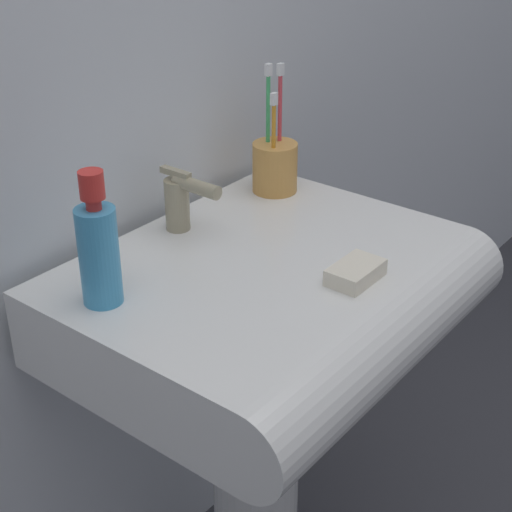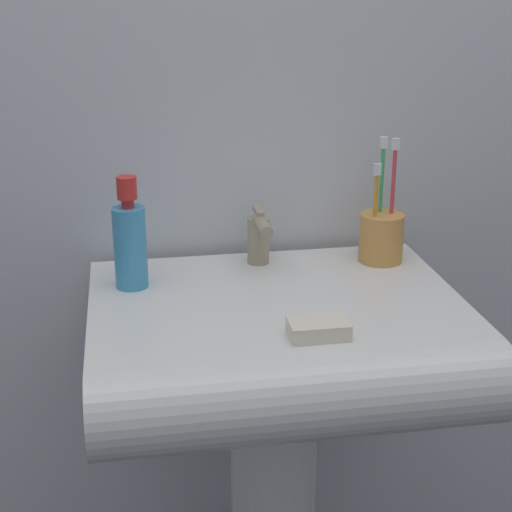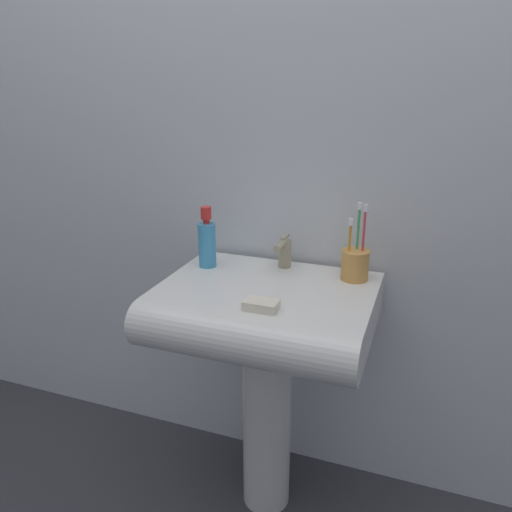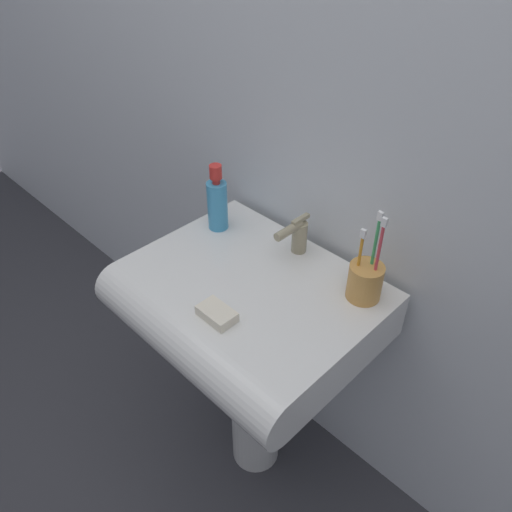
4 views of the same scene
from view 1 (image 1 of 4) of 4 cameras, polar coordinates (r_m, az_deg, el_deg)
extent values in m
cylinder|color=white|center=(1.42, -0.03, -15.93)|extent=(0.15, 0.15, 0.63)
cube|color=white|center=(1.19, -0.03, -2.72)|extent=(0.59, 0.41, 0.12)
cylinder|color=white|center=(1.09, 8.60, -6.13)|extent=(0.59, 0.12, 0.12)
cylinder|color=tan|center=(1.23, -5.84, 3.70)|extent=(0.04, 0.04, 0.08)
cylinder|color=tan|center=(1.18, -4.45, 5.02)|extent=(0.02, 0.08, 0.02)
cube|color=tan|center=(1.21, -5.96, 6.01)|extent=(0.01, 0.06, 0.01)
cylinder|color=#D19347|center=(1.36, 1.38, 6.46)|extent=(0.08, 0.08, 0.09)
cylinder|color=orange|center=(1.33, 1.28, 7.95)|extent=(0.01, 0.01, 0.15)
cube|color=white|center=(1.30, 1.32, 11.35)|extent=(0.01, 0.01, 0.02)
cylinder|color=#D83F4C|center=(1.36, 1.73, 9.25)|extent=(0.01, 0.01, 0.19)
cube|color=white|center=(1.33, 1.79, 13.41)|extent=(0.01, 0.01, 0.02)
cylinder|color=#3FB266|center=(1.35, 0.88, 9.18)|extent=(0.01, 0.01, 0.19)
cube|color=white|center=(1.32, 0.91, 13.39)|extent=(0.01, 0.01, 0.02)
cylinder|color=#3F99CC|center=(1.03, -11.33, -0.03)|extent=(0.05, 0.05, 0.13)
cylinder|color=red|center=(1.00, -11.73, 3.76)|extent=(0.02, 0.02, 0.01)
cylinder|color=red|center=(0.99, -11.87, 5.09)|extent=(0.03, 0.03, 0.04)
cube|color=silver|center=(1.10, 7.25, -1.19)|extent=(0.08, 0.05, 0.02)
camera|label=2|loc=(0.76, 78.47, 1.90)|focal=55.00mm
camera|label=3|loc=(1.34, 66.57, 11.76)|focal=35.00mm
camera|label=4|loc=(1.45, 45.27, 30.10)|focal=35.00mm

